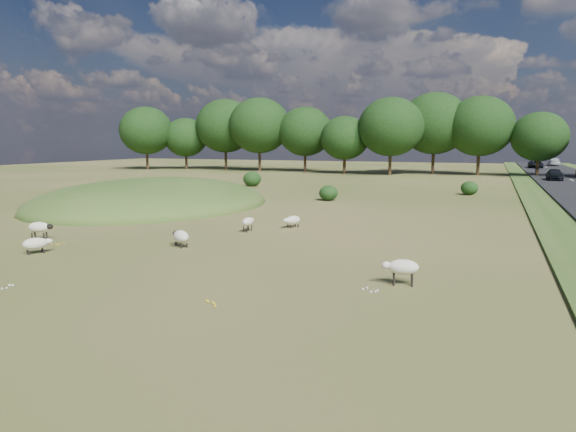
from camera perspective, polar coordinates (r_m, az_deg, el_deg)
The scene contains 13 objects.
ground at distance 41.36m, azimuth 5.64°, elevation 1.74°, with size 160.00×160.00×0.00m, color #374F18.
mound at distance 39.49m, azimuth -14.74°, elevation 1.20°, with size 16.00×20.00×4.00m, color #33561E.
treeline at distance 75.97m, azimuth 12.48°, elevation 9.51°, with size 96.28×14.66×11.70m.
shrubs at distance 48.85m, azimuth 3.23°, elevation 3.59°, with size 23.39×11.35×1.57m.
sheep_0 at distance 26.86m, azimuth -4.48°, elevation -0.64°, with size 0.48×1.05×0.76m.
sheep_1 at distance 24.01m, azimuth -26.20°, elevation -2.76°, with size 0.93×1.23×0.69m.
sheep_2 at distance 23.43m, azimuth -11.84°, elevation -2.24°, with size 1.31×1.06×0.75m.
sheep_3 at distance 28.06m, azimuth 0.50°, elevation -0.47°, with size 0.87×1.17×0.66m.
sheep_4 at distance 17.24m, azimuth 12.56°, elevation -5.58°, with size 1.25×0.70×0.87m.
sheep_5 at distance 27.25m, azimuth -25.88°, elevation -1.14°, with size 1.27×0.81×0.88m.
car_1 at distance 67.19m, azimuth 27.52°, elevation 4.14°, with size 1.60×3.98×1.36m, color black.
car_3 at distance 97.11m, azimuth 25.80°, elevation 5.23°, with size 2.20×4.76×1.32m, color black.
car_7 at distance 108.11m, azimuth 27.43°, elevation 5.37°, with size 1.91×4.69×1.36m, color white.
Camera 1 is at (11.36, -19.49, 4.68)m, focal length 32.00 mm.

